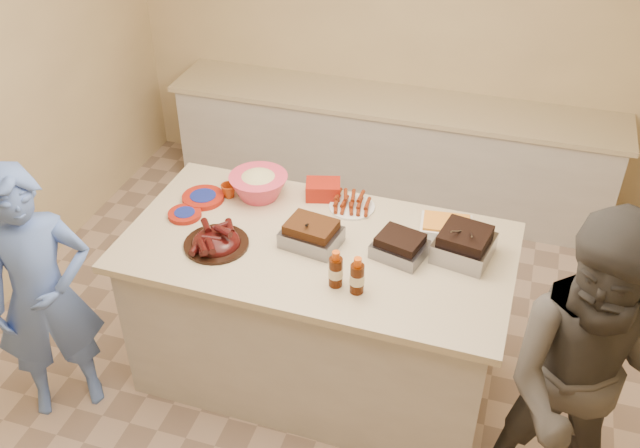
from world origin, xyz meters
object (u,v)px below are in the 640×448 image
(island, at_px, (318,371))
(plastic_cup, at_px, (229,197))
(bbq_bottle_a, at_px, (335,285))
(rib_platter, at_px, (217,245))
(roasting_pan, at_px, (462,256))
(mustard_bottle, at_px, (310,230))
(coleslaw_bowl, at_px, (259,196))
(guest_blue, at_px, (73,396))
(bbq_bottle_b, at_px, (357,291))

(island, distance_m, plastic_cup, 1.23)
(bbq_bottle_a, relative_size, plastic_cup, 2.28)
(rib_platter, relative_size, plastic_cup, 3.86)
(roasting_pan, xyz_separation_m, mustard_bottle, (-0.85, -0.01, 0.00))
(coleslaw_bowl, distance_m, bbq_bottle_a, 0.93)
(roasting_pan, height_order, bbq_bottle_a, bbq_bottle_a)
(bbq_bottle_a, bearing_deg, guest_blue, -167.74)
(bbq_bottle_a, bearing_deg, roasting_pan, 35.91)
(bbq_bottle_a, xyz_separation_m, guest_blue, (-1.55, -0.34, -1.01))
(coleslaw_bowl, relative_size, guest_blue, 0.22)
(roasting_pan, relative_size, coleslaw_bowl, 0.81)
(coleslaw_bowl, xyz_separation_m, bbq_bottle_b, (0.78, -0.66, 0.00))
(mustard_bottle, bearing_deg, plastic_cup, 162.42)
(bbq_bottle_b, bearing_deg, coleslaw_bowl, 139.63)
(rib_platter, distance_m, guest_blue, 1.39)
(roasting_pan, relative_size, bbq_bottle_b, 1.35)
(plastic_cup, bearing_deg, guest_blue, -127.67)
(rib_platter, distance_m, bbq_bottle_a, 0.72)
(bbq_bottle_b, bearing_deg, mustard_bottle, 132.22)
(mustard_bottle, height_order, plastic_cup, mustard_bottle)
(coleslaw_bowl, bearing_deg, plastic_cup, -160.70)
(island, height_order, guest_blue, island)
(roasting_pan, relative_size, mustard_bottle, 2.34)
(rib_platter, relative_size, guest_blue, 0.22)
(rib_platter, height_order, guest_blue, rib_platter)
(rib_platter, distance_m, coleslaw_bowl, 0.52)
(mustard_bottle, bearing_deg, bbq_bottle_b, -47.78)
(coleslaw_bowl, bearing_deg, bbq_bottle_b, -40.37)
(roasting_pan, distance_m, coleslaw_bowl, 1.27)
(rib_platter, height_order, bbq_bottle_b, bbq_bottle_b)
(bbq_bottle_b, bearing_deg, roasting_pan, 43.26)
(island, height_order, bbq_bottle_b, bbq_bottle_b)
(bbq_bottle_b, relative_size, plastic_cup, 2.28)
(mustard_bottle, relative_size, guest_blue, 0.08)
(rib_platter, bearing_deg, plastic_cup, 104.85)
(rib_platter, distance_m, bbq_bottle_b, 0.84)
(bbq_bottle_a, height_order, bbq_bottle_b, same)
(bbq_bottle_a, bearing_deg, bbq_bottle_b, -8.77)
(island, height_order, roasting_pan, roasting_pan)
(roasting_pan, distance_m, bbq_bottle_b, 0.64)
(island, relative_size, coleslaw_bowl, 6.06)
(coleslaw_bowl, height_order, bbq_bottle_b, coleslaw_bowl)
(guest_blue, bearing_deg, plastic_cup, 14.69)
(coleslaw_bowl, height_order, bbq_bottle_a, coleslaw_bowl)
(rib_platter, relative_size, mustard_bottle, 2.94)
(plastic_cup, bearing_deg, rib_platter, -75.15)
(bbq_bottle_b, bearing_deg, island, 134.10)
(bbq_bottle_b, relative_size, mustard_bottle, 1.73)
(mustard_bottle, bearing_deg, roasting_pan, 0.99)
(rib_platter, xyz_separation_m, bbq_bottle_b, (0.83, -0.14, 0.00))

